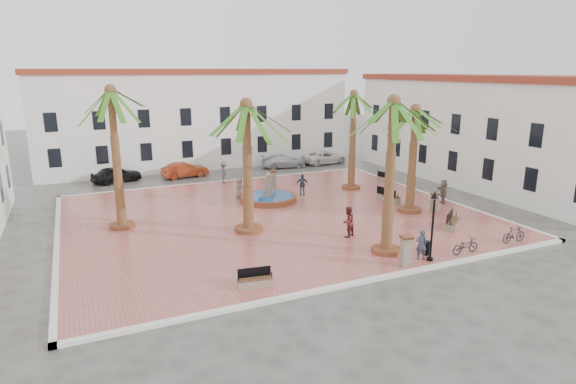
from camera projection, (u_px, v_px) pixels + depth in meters
The scene contains 36 objects.
ground at pixel (274, 217), 31.71m from camera, with size 120.00×120.00×0.00m, color #56544F.
plaza at pixel (274, 216), 31.69m from camera, with size 26.00×22.00×0.15m, color #C16157.
kerb_n at pixel (225, 181), 41.40m from camera, with size 26.30×0.30×0.16m, color silver.
kerb_s at pixel (367, 281), 21.98m from camera, with size 26.30×0.30×0.16m, color silver.
kerb_e at pixel (430, 195), 36.87m from camera, with size 0.30×22.30×0.16m, color silver.
kerb_w at pixel (57, 245), 26.50m from camera, with size 0.30×22.30×0.16m, color silver.
building_north at pixel (197, 117), 48.18m from camera, with size 30.40×7.40×9.50m.
building_east at pixel (484, 130), 40.33m from camera, with size 7.40×26.40×9.00m.
fountain at pixel (269, 197), 34.99m from camera, with size 4.09×4.09×2.11m.
palm_nw at pixel (112, 105), 27.38m from camera, with size 4.85×4.85×8.51m.
palm_sw at pixel (247, 120), 26.94m from camera, with size 5.43×5.43×7.79m.
palm_s at pixel (393, 119), 23.53m from camera, with size 4.96×4.96×8.15m.
palm_e at pixel (415, 122), 31.02m from camera, with size 5.15×5.15×7.20m.
palm_ne at pixel (354, 105), 37.07m from camera, with size 4.84×4.84×7.81m.
bench_s at pixel (255, 282), 21.17m from camera, with size 1.64×0.70×0.84m.
bench_se at pixel (453, 223), 29.08m from camera, with size 1.80×1.54×0.96m.
bench_e at pixel (388, 198), 34.84m from camera, with size 0.92×1.99×1.01m.
bench_ne at pixel (386, 179), 40.92m from camera, with size 0.92×1.68×0.85m.
lamppost_s at pixel (433, 214), 23.53m from camera, with size 0.39×0.39×3.59m.
lamppost_e at pixel (414, 156), 37.20m from camera, with size 0.45×0.45×4.15m.
bollard_se at pixel (406, 250), 23.34m from camera, with size 0.63×0.63×1.51m.
bollard_n at pixel (273, 179), 38.70m from camera, with size 0.56×0.56×1.43m.
bollard_e at pixel (434, 202), 32.13m from camera, with size 0.47×0.47×1.30m.
litter_bin at pixel (427, 248), 24.81m from camera, with size 0.37×0.37×0.73m, color black.
cyclist_a at pixel (421, 245), 24.11m from camera, with size 0.57×0.37×1.56m, color #333B50.
bicycle_a at pixel (465, 246), 24.94m from camera, with size 0.58×1.66×0.87m, color black.
cyclist_b at pixel (348, 222), 27.35m from camera, with size 0.86×0.67×1.77m, color #571C1E.
bicycle_b at pixel (514, 234), 26.52m from camera, with size 0.44×1.56×0.94m, color black.
pedestrian_fountain_a at pixel (239, 188), 35.62m from camera, with size 0.77×0.50×1.59m, color #836756.
pedestrian_fountain_b at pixel (302, 185), 36.44m from camera, with size 0.97×0.40×1.65m, color #34455D.
pedestrian_north at pixel (224, 172), 40.25m from camera, with size 1.20×0.69×1.86m, color #525156.
pedestrian_east at pixel (443, 191), 34.26m from camera, with size 1.61×0.51×1.74m, color #726656.
car_black at pixel (116, 174), 41.26m from camera, with size 1.67×4.15×1.41m, color black.
car_red at pixel (185, 170), 43.21m from camera, with size 1.43×4.11×1.35m, color #963116.
car_silver at pixel (284, 161), 47.51m from camera, with size 1.77×4.37×1.27m, color silver.
car_white at pixel (325, 157), 49.50m from camera, with size 2.20×4.76×1.32m, color white.
Camera 1 is at (-11.65, -28.00, 9.46)m, focal length 30.00 mm.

